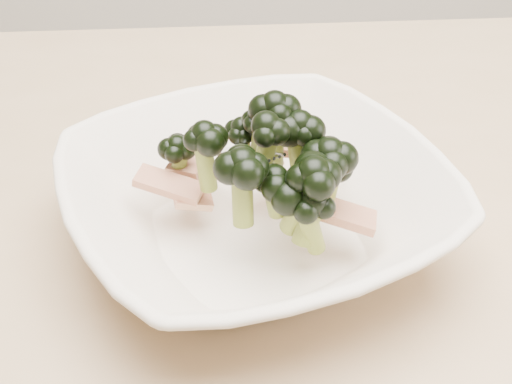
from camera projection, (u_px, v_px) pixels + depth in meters
dining_table at (356, 281)px, 0.70m from camera, size 1.20×0.80×0.75m
broccoli_dish at (258, 200)px, 0.57m from camera, size 0.39×0.39×0.13m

